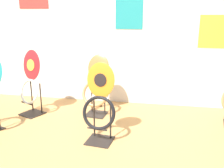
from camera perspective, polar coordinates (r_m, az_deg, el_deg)
wall_back at (r=3.85m, az=5.07°, el=14.47°), size 8.00×0.07×2.60m
toilet_seat_display_orange_sun at (r=2.70m, az=-2.85°, el=-4.80°), size 0.39×0.31×0.89m
toilet_seat_display_crimson_swirl at (r=3.63m, az=-18.10°, el=0.36°), size 0.40×0.37×0.91m
toilet_seat_display_woodgrain at (r=3.48m, az=-3.55°, el=-0.64°), size 0.40×0.36×0.84m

